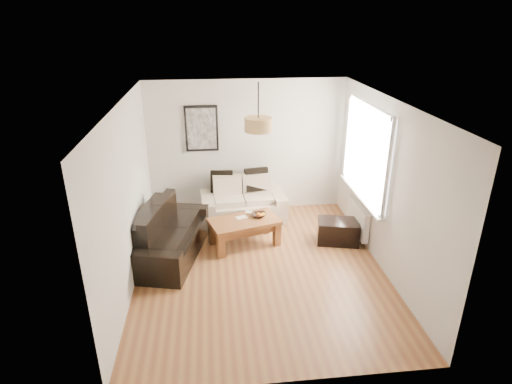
{
  "coord_description": "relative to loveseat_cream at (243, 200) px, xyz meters",
  "views": [
    {
      "loc": [
        -0.69,
        -5.64,
        3.71
      ],
      "look_at": [
        0.0,
        0.6,
        1.05
      ],
      "focal_mm": 29.78,
      "sensor_mm": 36.0,
      "label": 1
    }
  ],
  "objects": [
    {
      "name": "radiator",
      "position": [
        1.94,
        -0.98,
        -0.01
      ],
      "size": [
        0.1,
        0.9,
        0.52
      ],
      "primitive_type": "cube",
      "color": "white",
      "rests_on": "wall_right"
    },
    {
      "name": "poster",
      "position": [
        -0.73,
        0.44,
        1.31
      ],
      "size": [
        0.62,
        0.04,
        0.87
      ],
      "primitive_type": null,
      "color": "black",
      "rests_on": "wall_back"
    },
    {
      "name": "window_bay",
      "position": [
        1.98,
        -0.98,
        1.21
      ],
      "size": [
        0.14,
        1.9,
        1.6
      ],
      "primitive_type": null,
      "color": "white",
      "rests_on": "wall_right"
    },
    {
      "name": "orange_c",
      "position": [
        0.19,
        -0.91,
        0.12
      ],
      "size": [
        0.07,
        0.07,
        0.06
      ],
      "primitive_type": "sphere",
      "rotation": [
        0.0,
        0.0,
        0.1
      ],
      "color": "orange",
      "rests_on": "fruit_bowl"
    },
    {
      "name": "wall_right",
      "position": [
        2.02,
        -1.78,
        0.91
      ],
      "size": [
        0.04,
        4.5,
        2.6
      ],
      "primitive_type": null,
      "color": "silver",
      "rests_on": "floor"
    },
    {
      "name": "ceiling",
      "position": [
        0.12,
        -1.78,
        2.21
      ],
      "size": [
        3.8,
        4.5,
        0.0
      ],
      "primitive_type": null,
      "color": "white",
      "rests_on": "floor"
    },
    {
      "name": "papers",
      "position": [
        -0.1,
        -0.91,
        0.08
      ],
      "size": [
        0.21,
        0.18,
        0.01
      ],
      "primitive_type": "cube",
      "rotation": [
        0.0,
        0.0,
        0.34
      ],
      "color": "beige",
      "rests_on": "coffee_table"
    },
    {
      "name": "loveseat_cream",
      "position": [
        0.0,
        0.0,
        0.0
      ],
      "size": [
        1.64,
        0.98,
        0.79
      ],
      "primitive_type": null,
      "rotation": [
        0.0,
        0.0,
        0.07
      ],
      "color": "#BDAC98",
      "rests_on": "floor"
    },
    {
      "name": "ottoman",
      "position": [
        1.57,
        -1.09,
        -0.19
      ],
      "size": [
        0.79,
        0.6,
        0.4
      ],
      "primitive_type": "cube",
      "rotation": [
        0.0,
        0.0,
        -0.23
      ],
      "color": "black",
      "rests_on": "floor"
    },
    {
      "name": "pendant_shade",
      "position": [
        0.12,
        -1.48,
        1.84
      ],
      "size": [
        0.4,
        0.4,
        0.2
      ],
      "primitive_type": "cylinder",
      "color": "tan",
      "rests_on": "ceiling"
    },
    {
      "name": "fruit_bowl",
      "position": [
        0.2,
        -0.91,
        0.11
      ],
      "size": [
        0.24,
        0.24,
        0.06
      ],
      "primitive_type": "imported",
      "rotation": [
        0.0,
        0.0,
        -0.01
      ],
      "color": "black",
      "rests_on": "coffee_table"
    },
    {
      "name": "cushion_right",
      "position": [
        0.28,
        0.19,
        0.34
      ],
      "size": [
        0.47,
        0.21,
        0.45
      ],
      "primitive_type": "cube",
      "rotation": [
        0.0,
        0.0,
        0.15
      ],
      "color": "black",
      "rests_on": "loveseat_cream"
    },
    {
      "name": "coffee_table",
      "position": [
        -0.07,
        -1.01,
        -0.16
      ],
      "size": [
        1.29,
        0.93,
        0.47
      ],
      "primitive_type": null,
      "rotation": [
        0.0,
        0.0,
        0.29
      ],
      "color": "brown",
      "rests_on": "floor"
    },
    {
      "name": "orange_b",
      "position": [
        0.27,
        -0.93,
        0.12
      ],
      "size": [
        0.09,
        0.09,
        0.08
      ],
      "primitive_type": "sphere",
      "rotation": [
        0.0,
        0.0,
        0.22
      ],
      "color": "orange",
      "rests_on": "fruit_bowl"
    },
    {
      "name": "wall_left",
      "position": [
        -1.78,
        -1.78,
        0.91
      ],
      "size": [
        0.04,
        4.5,
        2.6
      ],
      "primitive_type": null,
      "color": "silver",
      "rests_on": "floor"
    },
    {
      "name": "sofa_leather",
      "position": [
        -1.31,
        -1.21,
        0.01
      ],
      "size": [
        1.32,
        2.02,
        0.8
      ],
      "primitive_type": null,
      "rotation": [
        0.0,
        0.0,
        1.33
      ],
      "color": "black",
      "rests_on": "floor"
    },
    {
      "name": "wall_front",
      "position": [
        0.12,
        -4.03,
        0.91
      ],
      "size": [
        3.8,
        0.04,
        2.6
      ],
      "primitive_type": null,
      "color": "silver",
      "rests_on": "floor"
    },
    {
      "name": "wall_back",
      "position": [
        0.12,
        0.47,
        0.91
      ],
      "size": [
        3.8,
        0.04,
        2.6
      ],
      "primitive_type": null,
      "color": "silver",
      "rests_on": "floor"
    },
    {
      "name": "orange_a",
      "position": [
        0.22,
        -0.95,
        0.12
      ],
      "size": [
        0.08,
        0.08,
        0.06
      ],
      "primitive_type": "sphere",
      "rotation": [
        0.0,
        0.0,
        -0.33
      ],
      "color": "orange",
      "rests_on": "fruit_bowl"
    },
    {
      "name": "cushion_left",
      "position": [
        -0.39,
        0.19,
        0.32
      ],
      "size": [
        0.44,
        0.18,
        0.42
      ],
      "primitive_type": "cube",
      "rotation": [
        0.0,
        0.0,
        -0.12
      ],
      "color": "black",
      "rests_on": "loveseat_cream"
    },
    {
      "name": "floor",
      "position": [
        0.12,
        -1.78,
        -0.39
      ],
      "size": [
        4.5,
        4.5,
        0.0
      ],
      "primitive_type": "plane",
      "color": "brown",
      "rests_on": "ground"
    }
  ]
}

